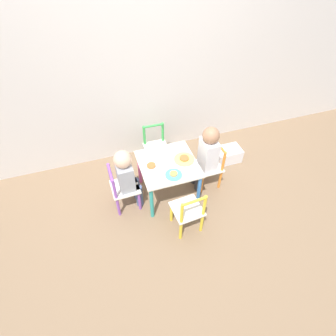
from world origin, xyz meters
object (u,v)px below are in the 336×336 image
storage_bin (228,155)px  chair_orange (210,166)px  kids_table (168,168)px  chair_green (156,148)px  plate_right (184,159)px  chair_purple (123,188)px  chair_yellow (188,212)px  plate_left (151,166)px  plate_front (174,174)px  child_left (127,175)px  child_right (207,153)px

storage_bin → chair_orange: bearing=-144.6°
kids_table → chair_orange: size_ratio=1.08×
chair_green → plate_right: chair_green is taller
chair_purple → chair_orange: 0.93m
kids_table → storage_bin: kids_table is taller
chair_yellow → plate_left: 0.54m
kids_table → plate_front: (-0.00, -0.17, 0.08)m
chair_yellow → child_left: size_ratio=0.72×
chair_orange → plate_front: size_ratio=3.27×
chair_yellow → chair_green: 0.93m
plate_front → child_left: bearing=159.0°
kids_table → plate_front: bearing=-90.0°
chair_yellow → child_left: (-0.44, 0.45, 0.17)m
child_right → plate_right: (-0.24, -0.00, -0.00)m
chair_purple → chair_yellow: size_ratio=1.00×
chair_purple → plate_front: 0.53m
chair_yellow → plate_left: (-0.20, 0.46, 0.20)m
kids_table → chair_yellow: 0.48m
child_left → storage_bin: child_left is taller
plate_left → child_left: bearing=-177.3°
chair_orange → storage_bin: 0.48m
chair_yellow → plate_right: (0.13, 0.46, 0.20)m
kids_table → chair_yellow: bearing=-85.4°
plate_left → chair_orange: bearing=0.4°
kids_table → chair_orange: chair_orange is taller
plate_right → storage_bin: size_ratio=0.66×
kids_table → chair_green: (0.01, 0.47, -0.12)m
chair_purple → chair_orange: same height
chair_yellow → storage_bin: bearing=-142.1°
plate_front → plate_left: bearing=135.0°
chair_green → plate_right: (0.16, -0.47, 0.20)m
chair_orange → child_left: bearing=-89.5°
plate_left → plate_front: bearing=-45.0°
child_left → child_right: 0.81m
chair_purple → kids_table: bearing=-90.0°
chair_green → chair_yellow: bearing=-87.2°
plate_right → chair_purple: bearing=-178.8°
chair_orange → storage_bin: size_ratio=1.67×
plate_front → storage_bin: (0.84, 0.43, -0.36)m
child_left → plate_front: size_ratio=4.51×
chair_yellow → chair_orange: bearing=-137.0°
child_right → chair_yellow: bearing=-38.8°
kids_table → chair_green: bearing=88.9°
plate_left → plate_right: same height
chair_orange → chair_green: same height
chair_orange → plate_left: size_ratio=2.77×
plate_front → chair_purple: bearing=161.8°
storage_bin → chair_yellow: bearing=-137.5°
chair_orange → child_right: (-0.06, -0.00, 0.20)m
chair_green → plate_front: size_ratio=3.27×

